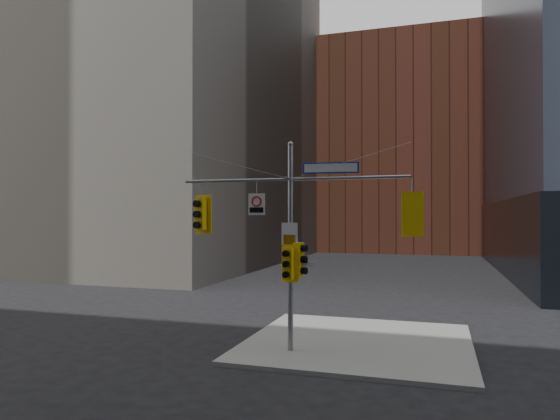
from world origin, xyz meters
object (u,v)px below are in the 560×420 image
Objects in this scene: traffic_light_east_arm at (412,214)px; regulatory_sign_arm at (257,204)px; signal_assembly at (290,225)px; street_sign_blade at (331,168)px; traffic_light_west_arm at (201,214)px; traffic_light_pole_front at (288,264)px; traffic_light_pole_side at (300,259)px.

regulatory_sign_arm reaches higher than traffic_light_east_arm.
signal_assembly reaches higher than traffic_light_east_arm.
regulatory_sign_arm is at bearing -7.41° from traffic_light_east_arm.
street_sign_blade is at bearing -7.70° from traffic_light_east_arm.
signal_assembly is 5.60× the size of traffic_light_west_arm.
signal_assembly is 1.44m from regulatory_sign_arm.
traffic_light_west_arm is 3.80m from traffic_light_pole_front.
traffic_light_pole_side is at bearing 9.99° from traffic_light_west_arm.
traffic_light_east_arm is at bearing 9.87° from traffic_light_pole_front.
signal_assembly is at bearing 100.98° from traffic_light_pole_side.
regulatory_sign_arm is (-5.26, -0.02, 0.37)m from traffic_light_east_arm.
signal_assembly reaches higher than street_sign_blade.
signal_assembly reaches higher than traffic_light_pole_front.
signal_assembly is 1.31m from traffic_light_pole_front.
traffic_light_east_arm is at bearing -1.34° from regulatory_sign_arm.
regulatory_sign_arm reaches higher than traffic_light_west_arm.
traffic_light_pole_front is at bearing -3.84° from traffic_light_east_arm.
signal_assembly is 6.99× the size of traffic_light_pole_side.
traffic_light_pole_side is 0.61× the size of street_sign_blade.
traffic_light_west_arm is at bearing 175.47° from street_sign_blade.
traffic_light_west_arm is 7.44m from traffic_light_east_arm.
traffic_light_east_arm is at bearing -78.54° from traffic_light_pole_side.
traffic_light_east_arm is (4.03, 0.00, 0.38)m from signal_assembly.
traffic_light_pole_side is 1.51× the size of regulatory_sign_arm.
traffic_light_west_arm is 4.04m from traffic_light_pole_side.
street_sign_blade is 2.88m from regulatory_sign_arm.
traffic_light_pole_side is at bearing -7.59° from traffic_light_east_arm.
traffic_light_pole_front is at bearing -173.47° from street_sign_blade.
traffic_light_pole_front is (-0.33, -0.26, -0.13)m from traffic_light_pole_side.
signal_assembly is 4.24× the size of street_sign_blade.
signal_assembly is 10.57× the size of regulatory_sign_arm.
signal_assembly is 5.63× the size of traffic_light_east_arm.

